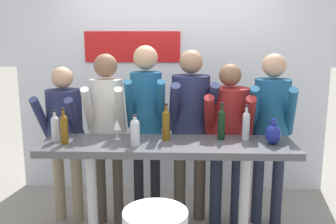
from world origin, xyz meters
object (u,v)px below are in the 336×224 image
(person_center_right, at_px, (228,129))
(person_right, at_px, (271,121))
(wine_bottle_2, at_px, (135,131))
(wine_bottle_0, at_px, (55,127))
(tasting_table, at_px, (168,162))
(person_center_left, at_px, (146,114))
(wine_bottle_4, at_px, (64,128))
(person_left, at_px, (107,120))
(decorative_vase, at_px, (273,134))
(wine_bottle_3, at_px, (222,123))
(wine_bottle_1, at_px, (166,124))
(person_center, at_px, (191,118))
(person_far_left, at_px, (65,128))
(wine_bottle_5, at_px, (246,124))
(wine_glass_0, at_px, (117,125))

(person_center_right, xyz_separation_m, person_right, (0.41, 0.02, 0.07))
(wine_bottle_2, bearing_deg, wine_bottle_0, 171.37)
(tasting_table, distance_m, person_right, 1.15)
(tasting_table, xyz_separation_m, person_right, (0.99, 0.52, 0.25))
(person_center_left, relative_size, wine_bottle_4, 5.90)
(tasting_table, relative_size, person_left, 1.24)
(decorative_vase, bearing_deg, wine_bottle_3, 161.70)
(person_left, xyz_separation_m, person_center_right, (1.19, 0.01, -0.08))
(tasting_table, xyz_separation_m, person_center_left, (-0.23, 0.53, 0.31))
(person_center_right, relative_size, person_right, 0.94)
(person_center_left, bearing_deg, person_left, -177.05)
(person_right, xyz_separation_m, wine_bottle_1, (-1.01, -0.43, 0.07))
(tasting_table, relative_size, person_center, 1.22)
(wine_bottle_0, height_order, wine_bottle_2, wine_bottle_0)
(person_center_right, xyz_separation_m, wine_bottle_1, (-0.59, -0.41, 0.15))
(wine_bottle_0, height_order, wine_bottle_1, wine_bottle_1)
(person_center_left, distance_m, wine_bottle_2, 0.62)
(tasting_table, distance_m, wine_bottle_3, 0.58)
(wine_bottle_0, bearing_deg, person_far_left, 98.88)
(person_left, relative_size, wine_bottle_2, 6.63)
(person_center_left, xyz_separation_m, person_center_right, (0.81, -0.03, -0.14))
(wine_bottle_5, bearing_deg, person_left, 163.55)
(person_far_left, height_order, person_right, person_right)
(person_center_left, height_order, wine_bottle_3, person_center_left)
(person_right, bearing_deg, wine_glass_0, -151.70)
(person_center_left, distance_m, wine_bottle_0, 0.90)
(wine_bottle_2, bearing_deg, person_center, 54.94)
(wine_bottle_2, relative_size, wine_bottle_4, 0.85)
(wine_glass_0, height_order, decorative_vase, decorative_vase)
(wine_bottle_3, relative_size, wine_bottle_4, 1.07)
(tasting_table, distance_m, wine_glass_0, 0.54)
(wine_glass_0, bearing_deg, wine_bottle_0, -171.02)
(person_center, distance_m, wine_bottle_2, 0.83)
(person_far_left, bearing_deg, decorative_vase, -10.72)
(wine_bottle_4, bearing_deg, person_right, 17.28)
(person_center_right, height_order, wine_bottle_0, person_center_right)
(person_right, distance_m, wine_bottle_5, 0.52)
(wine_bottle_2, bearing_deg, person_center_left, 86.67)
(person_far_left, xyz_separation_m, wine_bottle_2, (0.78, -0.60, 0.14))
(tasting_table, xyz_separation_m, wine_bottle_0, (-0.97, 0.02, 0.30))
(tasting_table, relative_size, wine_bottle_3, 6.58)
(person_right, xyz_separation_m, wine_bottle_2, (-1.26, -0.61, 0.05))
(wine_bottle_4, bearing_deg, person_center_left, 43.01)
(wine_bottle_4, bearing_deg, wine_bottle_1, 9.76)
(person_far_left, bearing_deg, wine_bottle_1, -17.93)
(tasting_table, bearing_deg, decorative_vase, -1.02)
(tasting_table, relative_size, wine_glass_0, 12.16)
(person_far_left, bearing_deg, person_right, 4.78)
(wine_bottle_1, bearing_deg, wine_glass_0, 178.44)
(person_center, bearing_deg, wine_bottle_5, -51.23)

